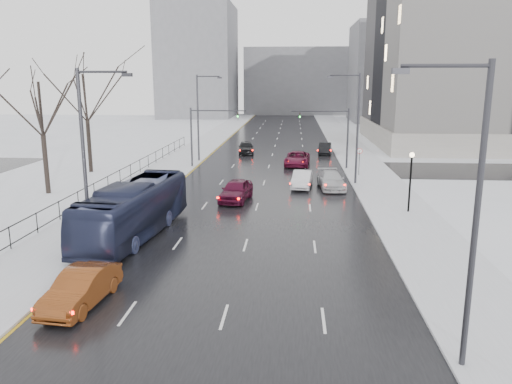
% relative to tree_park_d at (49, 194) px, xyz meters
% --- Properties ---
extents(road, '(16.00, 150.00, 0.04)m').
position_rel_tree_park_d_xyz_m(road, '(17.80, 26.00, 0.02)').
color(road, black).
rests_on(road, ground).
extents(cross_road, '(130.00, 10.00, 0.04)m').
position_rel_tree_park_d_xyz_m(cross_road, '(17.80, 14.00, 0.02)').
color(cross_road, black).
rests_on(cross_road, ground).
extents(sidewalk_left, '(5.00, 150.00, 0.16)m').
position_rel_tree_park_d_xyz_m(sidewalk_left, '(7.30, 26.00, 0.08)').
color(sidewalk_left, silver).
rests_on(sidewalk_left, ground).
extents(sidewalk_right, '(5.00, 150.00, 0.16)m').
position_rel_tree_park_d_xyz_m(sidewalk_right, '(28.30, 26.00, 0.08)').
color(sidewalk_right, silver).
rests_on(sidewalk_right, ground).
extents(park_strip, '(14.00, 150.00, 0.12)m').
position_rel_tree_park_d_xyz_m(park_strip, '(-2.20, 26.00, 0.06)').
color(park_strip, white).
rests_on(park_strip, ground).
extents(tree_park_d, '(8.75, 8.75, 12.50)m').
position_rel_tree_park_d_xyz_m(tree_park_d, '(0.00, 0.00, 0.00)').
color(tree_park_d, black).
rests_on(tree_park_d, ground).
extents(tree_park_e, '(9.45, 9.45, 13.50)m').
position_rel_tree_park_d_xyz_m(tree_park_e, '(-0.40, 10.00, 0.00)').
color(tree_park_e, black).
rests_on(tree_park_e, ground).
extents(iron_fence, '(0.06, 70.00, 1.30)m').
position_rel_tree_park_d_xyz_m(iron_fence, '(4.80, -4.00, 0.91)').
color(iron_fence, black).
rests_on(iron_fence, sidewalk_left).
extents(streetlight_r_near, '(2.95, 0.25, 10.00)m').
position_rel_tree_park_d_xyz_m(streetlight_r_near, '(25.97, -24.00, 5.62)').
color(streetlight_r_near, '#2D2D33').
rests_on(streetlight_r_near, ground).
extents(streetlight_r_mid, '(2.95, 0.25, 10.00)m').
position_rel_tree_park_d_xyz_m(streetlight_r_mid, '(25.97, 6.00, 5.62)').
color(streetlight_r_mid, '#2D2D33').
rests_on(streetlight_r_mid, ground).
extents(streetlight_l_near, '(2.95, 0.25, 10.00)m').
position_rel_tree_park_d_xyz_m(streetlight_l_near, '(9.63, -14.00, 5.62)').
color(streetlight_l_near, '#2D2D33').
rests_on(streetlight_l_near, ground).
extents(streetlight_l_far, '(2.95, 0.25, 10.00)m').
position_rel_tree_park_d_xyz_m(streetlight_l_far, '(9.63, 18.00, 5.62)').
color(streetlight_l_far, '#2D2D33').
rests_on(streetlight_l_far, ground).
extents(lamppost_r_mid, '(0.36, 0.36, 4.28)m').
position_rel_tree_park_d_xyz_m(lamppost_r_mid, '(28.80, -4.00, 2.94)').
color(lamppost_r_mid, black).
rests_on(lamppost_r_mid, sidewalk_right).
extents(mast_signal_right, '(6.10, 0.33, 6.50)m').
position_rel_tree_park_d_xyz_m(mast_signal_right, '(25.13, 14.00, 4.11)').
color(mast_signal_right, '#2D2D33').
rests_on(mast_signal_right, ground).
extents(mast_signal_left, '(6.10, 0.33, 6.50)m').
position_rel_tree_park_d_xyz_m(mast_signal_left, '(10.47, 14.00, 4.11)').
color(mast_signal_left, '#2D2D33').
rests_on(mast_signal_left, ground).
extents(no_uturn_sign, '(0.60, 0.06, 2.70)m').
position_rel_tree_park_d_xyz_m(no_uturn_sign, '(27.00, 10.00, 2.30)').
color(no_uturn_sign, '#2D2D33').
rests_on(no_uturn_sign, sidewalk_right).
extents(bldg_far_right, '(24.00, 20.00, 22.00)m').
position_rel_tree_park_d_xyz_m(bldg_far_right, '(45.80, 81.00, 11.00)').
color(bldg_far_right, slate).
rests_on(bldg_far_right, ground).
extents(bldg_far_left, '(18.00, 22.00, 28.00)m').
position_rel_tree_park_d_xyz_m(bldg_far_left, '(-4.20, 91.00, 14.00)').
color(bldg_far_left, slate).
rests_on(bldg_far_left, ground).
extents(bldg_far_center, '(30.00, 18.00, 18.00)m').
position_rel_tree_park_d_xyz_m(bldg_far_center, '(21.80, 106.00, 9.00)').
color(bldg_far_center, slate).
rests_on(bldg_far_center, ground).
extents(sedan_left_near, '(2.08, 4.82, 1.54)m').
position_rel_tree_park_d_xyz_m(sedan_left_near, '(11.63, -20.37, 0.81)').
color(sedan_left_near, brown).
rests_on(sedan_left_near, road).
extents(bus, '(3.93, 12.16, 3.33)m').
position_rel_tree_park_d_xyz_m(bus, '(10.89, -10.69, 1.70)').
color(bus, '#232945').
rests_on(bus, road).
extents(sedan_center_near, '(2.66, 5.20, 1.69)m').
position_rel_tree_park_d_xyz_m(sedan_center_near, '(16.01, -1.19, 0.89)').
color(sedan_center_near, '#490C25').
rests_on(sedan_center_near, road).
extents(sedan_right_near, '(2.08, 4.71, 1.50)m').
position_rel_tree_park_d_xyz_m(sedan_right_near, '(21.30, 4.18, 0.79)').
color(sedan_right_near, silver).
rests_on(sedan_right_near, road).
extents(sedan_right_cross, '(3.06, 5.83, 1.57)m').
position_rel_tree_park_d_xyz_m(sedan_right_cross, '(20.91, 15.93, 0.82)').
color(sedan_right_cross, maroon).
rests_on(sedan_right_cross, road).
extents(sedan_right_far, '(2.53, 5.31, 1.49)m').
position_rel_tree_park_d_xyz_m(sedan_right_far, '(23.85, 3.97, 0.79)').
color(sedan_right_far, '#B6B7BA').
rests_on(sedan_right_far, road).
extents(sedan_center_far, '(2.41, 4.91, 1.61)m').
position_rel_tree_park_d_xyz_m(sedan_center_far, '(14.32, 24.69, 0.85)').
color(sedan_center_far, black).
rests_on(sedan_center_far, road).
extents(sedan_right_distant, '(1.97, 4.51, 1.44)m').
position_rel_tree_park_d_xyz_m(sedan_right_distant, '(24.55, 25.15, 0.76)').
color(sedan_right_distant, black).
rests_on(sedan_right_distant, road).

